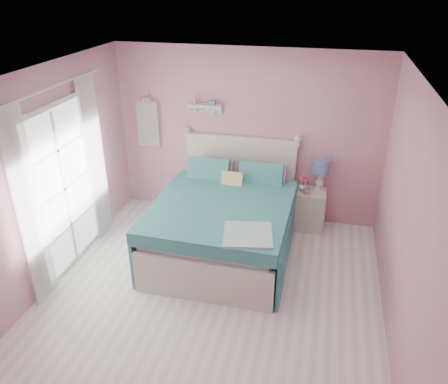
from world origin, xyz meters
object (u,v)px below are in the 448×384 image
at_px(bed, 224,223).
at_px(nightstand, 310,209).
at_px(table_lamp, 321,168).
at_px(vase, 303,186).
at_px(teacup, 307,191).

bearing_deg(bed, nightstand, 40.02).
bearing_deg(table_lamp, vase, -159.94).
xyz_separation_m(bed, nightstand, (1.11, 0.89, -0.12)).
height_order(nightstand, teacup, teacup).
distance_m(nightstand, vase, 0.40).
distance_m(bed, nightstand, 1.43).
bearing_deg(table_lamp, bed, -141.19).
distance_m(nightstand, teacup, 0.37).
height_order(table_lamp, vase, table_lamp).
relative_size(table_lamp, vase, 3.34).
height_order(bed, vase, bed).
bearing_deg(bed, table_lamp, 40.08).
relative_size(nightstand, table_lamp, 1.25).
height_order(bed, teacup, bed).
xyz_separation_m(nightstand, table_lamp, (0.09, 0.08, 0.65)).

